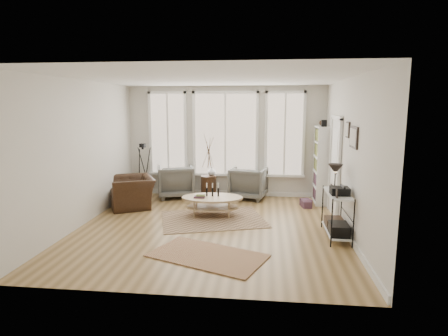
# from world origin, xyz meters

# --- Properties ---
(room) EXTENTS (5.50, 5.54, 2.90)m
(room) POSITION_xyz_m (0.02, 0.03, 1.43)
(room) COLOR #A5814E
(room) RESTS_ON ground
(bay_window) EXTENTS (4.14, 0.12, 2.24)m
(bay_window) POSITION_xyz_m (0.00, 2.71, 1.61)
(bay_window) COLOR tan
(bay_window) RESTS_ON ground
(door) EXTENTS (0.09, 1.06, 2.22)m
(door) POSITION_xyz_m (2.57, 1.15, 1.12)
(door) COLOR silver
(door) RESTS_ON ground
(bookcase) EXTENTS (0.31, 0.85, 2.06)m
(bookcase) POSITION_xyz_m (2.44, 2.23, 0.96)
(bookcase) COLOR white
(bookcase) RESTS_ON ground
(low_shelf) EXTENTS (0.38, 1.08, 1.30)m
(low_shelf) POSITION_xyz_m (2.38, -0.30, 0.51)
(low_shelf) COLOR white
(low_shelf) RESTS_ON ground
(wall_art) EXTENTS (0.04, 0.88, 0.44)m
(wall_art) POSITION_xyz_m (2.58, -0.27, 1.88)
(wall_art) COLOR black
(wall_art) RESTS_ON ground
(rug_main) EXTENTS (2.50, 2.15, 0.01)m
(rug_main) POSITION_xyz_m (-0.03, 0.51, 0.01)
(rug_main) COLOR brown
(rug_main) RESTS_ON ground
(rug_runner) EXTENTS (2.05, 1.61, 0.01)m
(rug_runner) POSITION_xyz_m (0.16, -1.45, 0.01)
(rug_runner) COLOR brown
(rug_runner) RESTS_ON ground
(coffee_table) EXTENTS (1.38, 0.93, 0.61)m
(coffee_table) POSITION_xyz_m (-0.09, 0.79, 0.33)
(coffee_table) COLOR tan
(coffee_table) RESTS_ON ground
(armchair_left) EXTENTS (1.14, 1.16, 0.85)m
(armchair_left) POSITION_xyz_m (-1.29, 2.38, 0.42)
(armchair_left) COLOR slate
(armchair_left) RESTS_ON ground
(armchair_right) EXTENTS (1.04, 1.06, 0.82)m
(armchair_right) POSITION_xyz_m (0.64, 2.45, 0.41)
(armchair_right) COLOR slate
(armchair_right) RESTS_ON ground
(side_table) EXTENTS (0.39, 0.39, 1.66)m
(side_table) POSITION_xyz_m (-0.40, 2.34, 0.80)
(side_table) COLOR #322014
(side_table) RESTS_ON ground
(vase) EXTENTS (0.27, 0.27, 0.22)m
(vase) POSITION_xyz_m (-0.33, 2.45, 0.70)
(vase) COLOR silver
(vase) RESTS_ON side_table
(accent_chair) EXTENTS (1.44, 1.38, 0.72)m
(accent_chair) POSITION_xyz_m (-2.09, 1.30, 0.36)
(accent_chair) COLOR #322014
(accent_chair) RESTS_ON ground
(tripod_camera) EXTENTS (0.50, 0.50, 1.42)m
(tripod_camera) POSITION_xyz_m (-2.11, 2.26, 0.66)
(tripod_camera) COLOR black
(tripod_camera) RESTS_ON ground
(book_stack_near) EXTENTS (0.29, 0.33, 0.17)m
(book_stack_near) POSITION_xyz_m (2.05, 1.79, 0.09)
(book_stack_near) COLOR maroon
(book_stack_near) RESTS_ON ground
(book_stack_far) EXTENTS (0.24, 0.29, 0.16)m
(book_stack_far) POSITION_xyz_m (2.05, 1.68, 0.08)
(book_stack_far) COLOR maroon
(book_stack_far) RESTS_ON ground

